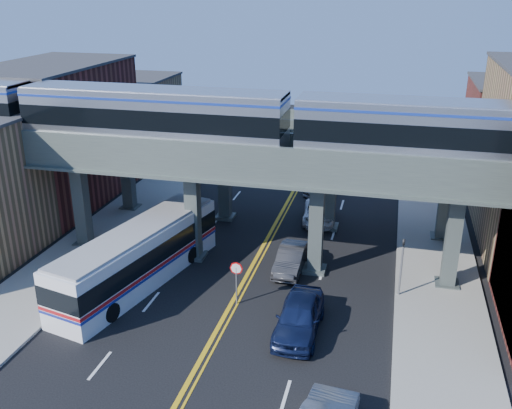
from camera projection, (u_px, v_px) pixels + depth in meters
ground at (216, 332)px, 29.72m from camera, size 120.00×120.00×0.00m
sidewalk_west at (107, 233)px, 41.32m from camera, size 5.00×70.00×0.16m
sidewalk_east at (436, 269)px, 36.16m from camera, size 5.00×70.00×0.16m
building_west_b at (57, 135)px, 46.36m from camera, size 8.00×14.00×11.00m
building_west_c at (129, 119)px, 58.66m from camera, size 8.00×10.00×8.00m
elevated_viaduct_near at (253, 169)px, 34.62m from camera, size 52.00×3.60×7.40m
elevated_viaduct_far at (277, 140)px, 40.95m from camera, size 52.00×3.60×7.40m
transit_train at (154, 115)px, 34.96m from camera, size 50.92×3.20×3.73m
stop_sign at (236, 276)px, 31.73m from camera, size 0.76×0.09×2.63m
traffic_signal at (402, 261)px, 32.25m from camera, size 0.15×0.18×4.10m
transit_bus at (139, 257)px, 34.07m from camera, size 5.76×13.36×3.36m
car_lane_a at (299, 317)px, 29.40m from camera, size 2.22×5.45×1.85m
car_lane_b at (291, 259)px, 35.94m from camera, size 1.66×4.61×1.51m
car_lane_c at (319, 213)px, 43.40m from camera, size 2.77×5.17×1.38m
car_lane_d at (322, 181)px, 49.94m from camera, size 2.84×5.87×1.65m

